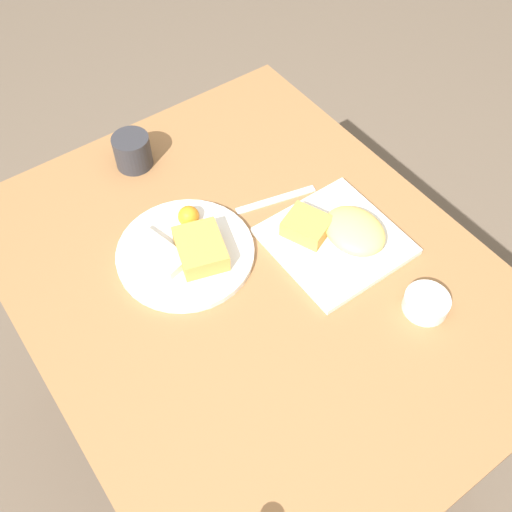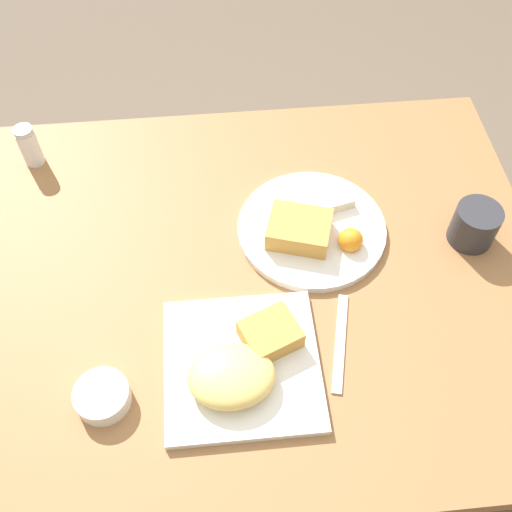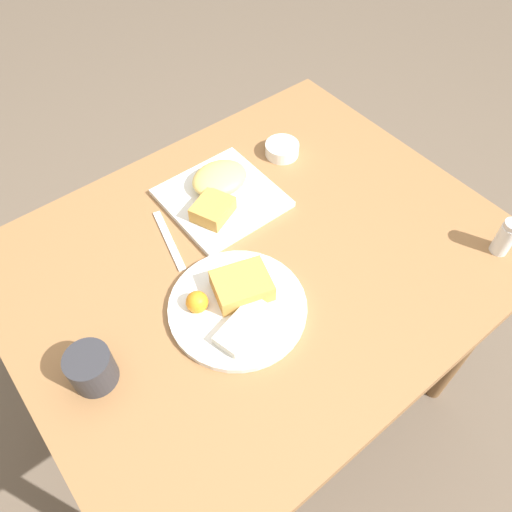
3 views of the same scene
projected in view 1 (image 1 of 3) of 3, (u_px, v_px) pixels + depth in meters
name	position (u px, v px, depth m)	size (l,w,h in m)	color
ground_plane	(254.00, 421.00, 1.75)	(8.00, 8.00, 0.00)	brown
dining_table	(253.00, 299.00, 1.22)	(1.04, 0.84, 0.75)	olive
plate_square_near	(339.00, 235.00, 1.18)	(0.24, 0.24, 0.06)	white
plate_oval_far	(187.00, 250.00, 1.17)	(0.27, 0.27, 0.05)	white
sauce_ramekin	(426.00, 303.00, 1.09)	(0.08, 0.08, 0.03)	white
butter_knife	(276.00, 200.00, 1.27)	(0.06, 0.18, 0.00)	silver
coffee_mug	(132.00, 151.00, 1.30)	(0.08, 0.08, 0.08)	#2D2D33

